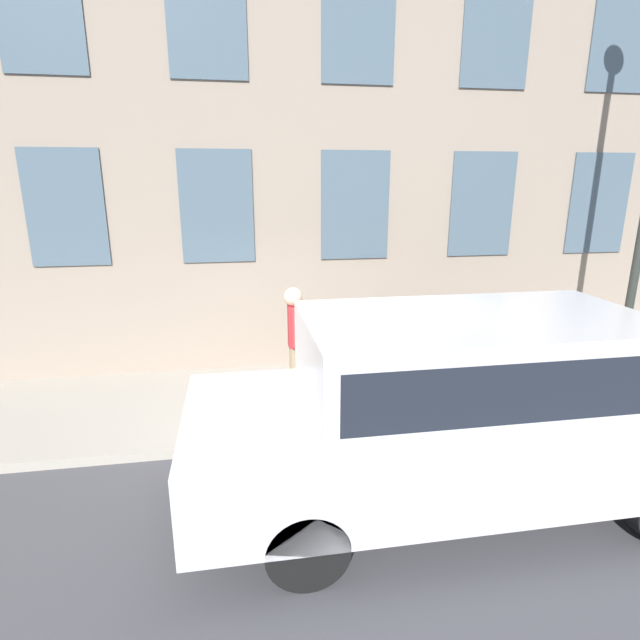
% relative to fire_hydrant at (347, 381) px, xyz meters
% --- Properties ---
extents(ground_plane, '(80.00, 80.00, 0.00)m').
position_rel_fire_hydrant_xyz_m(ground_plane, '(-0.69, 0.58, -0.55)').
color(ground_plane, '#47474C').
extents(sidewalk, '(2.62, 60.00, 0.12)m').
position_rel_fire_hydrant_xyz_m(sidewalk, '(0.62, 0.58, -0.49)').
color(sidewalk, '#A8A093').
rests_on(sidewalk, ground_plane).
extents(fire_hydrant, '(0.29, 0.41, 0.83)m').
position_rel_fire_hydrant_xyz_m(fire_hydrant, '(0.00, 0.00, 0.00)').
color(fire_hydrant, gold).
rests_on(fire_hydrant, sidewalk).
extents(person, '(0.40, 0.26, 1.65)m').
position_rel_fire_hydrant_xyz_m(person, '(0.54, 0.67, 0.56)').
color(person, '#998466').
rests_on(person, sidewalk).
extents(parked_truck_silver_near, '(2.02, 5.29, 1.96)m').
position_rel_fire_hydrant_xyz_m(parked_truck_silver_near, '(-1.93, -0.74, 0.55)').
color(parked_truck_silver_near, black).
rests_on(parked_truck_silver_near, ground_plane).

